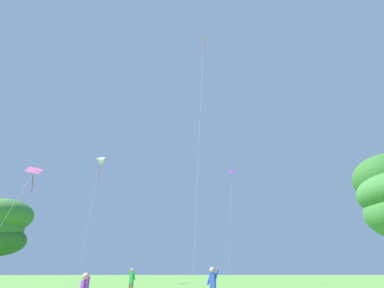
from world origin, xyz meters
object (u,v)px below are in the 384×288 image
Objects in this scene: person_far_back at (131,280)px; person_foreground_watcher at (213,285)px; kite_pink_low at (31,176)px; kite_purple_streamer at (232,179)px; kite_yellow_diamond at (203,47)px; kite_white_distant at (100,160)px.

person_far_back is 9.02m from person_foreground_watcher.
kite_pink_low is 33.72m from kite_purple_streamer.
person_far_back is at bearing -116.73° from kite_purple_streamer.
kite_yellow_diamond reaches higher than kite_pink_low.
person_far_back is at bearing 9.72° from kite_pink_low.
kite_pink_low is (3.39, -27.10, -11.96)m from kite_white_distant.
kite_purple_streamer is 36.69m from person_foreground_watcher.
kite_white_distant is 2.39× the size of kite_pink_low.
kite_purple_streamer is at bearing 76.26° from person_foreground_watcher.
kite_white_distant is 1.14× the size of kite_purple_streamer.
kite_purple_streamer is at bearing 63.27° from person_far_back.
kite_white_distant reaches higher than kite_purple_streamer.
kite_pink_low is at bearing -151.60° from kite_yellow_diamond.
kite_yellow_diamond is at bearing -109.31° from kite_purple_streamer.
kite_yellow_diamond is 27.97m from person_far_back.
person_far_back is at bearing 119.59° from person_foreground_watcher.
kite_yellow_diamond is 16.82× the size of person_far_back.
kite_pink_low is 4.91× the size of person_foreground_watcher.
kite_purple_streamer is at bearing 70.69° from kite_yellow_diamond.
person_far_back is (-5.84, -5.93, -26.71)m from kite_yellow_diamond.
person_foreground_watcher is at bearing -60.41° from person_far_back.
person_foreground_watcher is (11.94, -6.56, -6.69)m from kite_pink_low.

